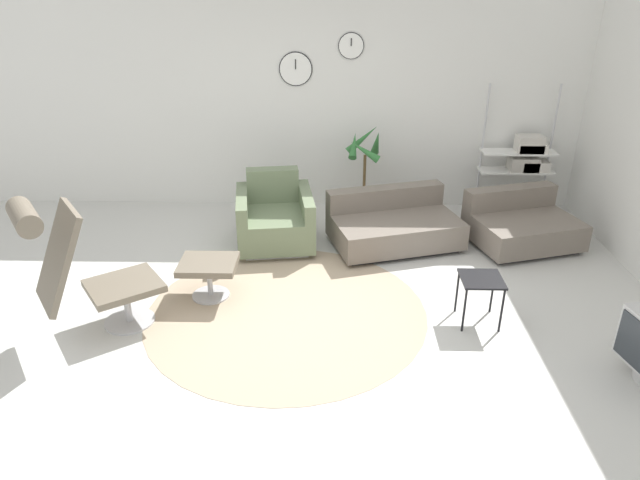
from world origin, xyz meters
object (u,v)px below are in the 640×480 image
at_px(couch_low, 393,226).
at_px(armchair_red, 275,220).
at_px(potted_plant, 364,179).
at_px(ottoman, 209,269).
at_px(shelf_unit, 526,156).
at_px(lounge_chair, 77,262).
at_px(couch_second, 521,226).
at_px(side_table, 481,284).

bearing_deg(couch_low, armchair_red, -15.31).
height_order(couch_low, potted_plant, potted_plant).
height_order(armchair_red, potted_plant, potted_plant).
bearing_deg(ottoman, potted_plant, 52.12).
distance_m(couch_low, shelf_unit, 2.06).
height_order(lounge_chair, couch_second, lounge_chair).
distance_m(armchair_red, potted_plant, 1.34).
distance_m(lounge_chair, couch_second, 4.68).
bearing_deg(lounge_chair, couch_low, 88.05).
distance_m(ottoman, potted_plant, 2.55).
relative_size(ottoman, couch_second, 0.41).
height_order(lounge_chair, shelf_unit, shelf_unit).
relative_size(armchair_red, couch_low, 0.64).
height_order(ottoman, shelf_unit, shelf_unit).
distance_m(lounge_chair, side_table, 3.41).
bearing_deg(couch_second, potted_plant, -39.51).
xyz_separation_m(side_table, potted_plant, (-0.92, 2.38, 0.13)).
bearing_deg(couch_second, lounge_chair, 7.78).
bearing_deg(lounge_chair, shelf_unit, 86.45).
distance_m(ottoman, couch_second, 3.56).
distance_m(potted_plant, shelf_unit, 2.06).
bearing_deg(side_table, couch_low, 110.80).
distance_m(couch_low, side_table, 1.72).
bearing_deg(armchair_red, potted_plant, -150.19).
bearing_deg(armchair_red, couch_low, 173.19).
xyz_separation_m(lounge_chair, side_table, (3.38, 0.29, -0.33)).
distance_m(ottoman, side_table, 2.51).
height_order(armchair_red, couch_low, armchair_red).
height_order(ottoman, couch_second, couch_second).
bearing_deg(shelf_unit, ottoman, -148.35).
distance_m(armchair_red, couch_second, 2.81).
xyz_separation_m(lounge_chair, armchair_red, (1.43, 1.86, -0.41)).
distance_m(lounge_chair, potted_plant, 3.64).
xyz_separation_m(armchair_red, side_table, (1.96, -1.57, 0.09)).
height_order(lounge_chair, ottoman, lounge_chair).
relative_size(lounge_chair, shelf_unit, 0.78).
xyz_separation_m(couch_second, shelf_unit, (0.26, 0.96, 0.54)).
relative_size(couch_second, shelf_unit, 0.81).
bearing_deg(lounge_chair, ottoman, 90.00).
bearing_deg(potted_plant, couch_low, -68.37).
bearing_deg(couch_second, side_table, 45.93).
xyz_separation_m(ottoman, side_table, (2.48, -0.38, 0.09)).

